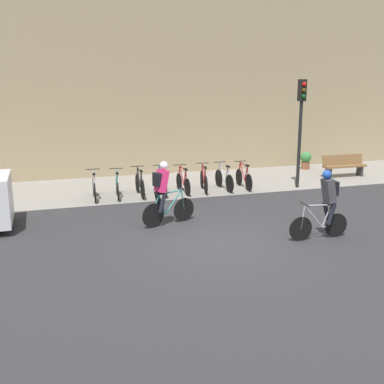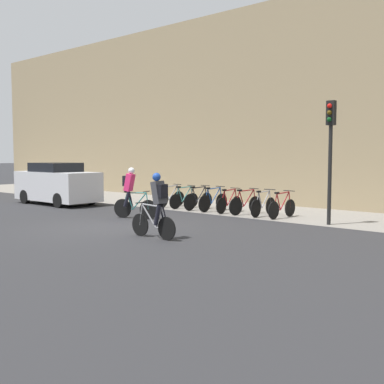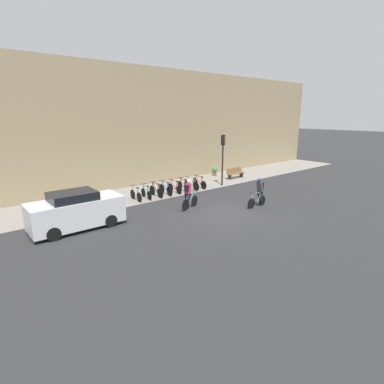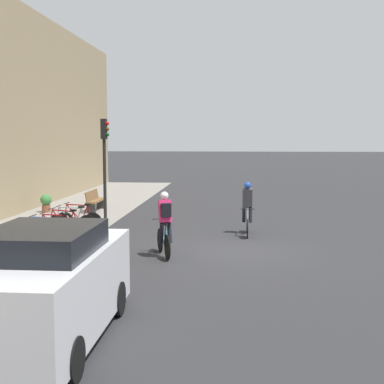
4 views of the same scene
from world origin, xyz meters
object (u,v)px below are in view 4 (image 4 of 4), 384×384
Objects in this scene: cyclist_pink at (165,222)px; traffic_light_pole at (105,151)px; parked_bike_0 at (14,252)px; parked_bike_5 at (65,226)px; potted_plant at (46,202)px; parked_bike_1 at (27,246)px; parked_bike_2 at (38,240)px; parked_bike_3 at (47,235)px; parked_bike_6 at (72,222)px; parked_bike_7 at (79,219)px; cyclist_grey at (247,206)px; bench at (95,200)px; parked_car at (46,287)px; parked_bike_4 at (56,231)px.

traffic_light_pole is at bearing 27.75° from cyclist_pink.
parked_bike_0 is at bearing 112.79° from cyclist_pink.
potted_plant is at bearing 25.32° from parked_bike_5.
parked_bike_2 reaches higher than parked_bike_1.
parked_bike_5 reaches higher than parked_bike_0.
parked_bike_6 is (2.31, -0.00, -0.01)m from parked_bike_3.
parked_bike_2 is at bearing 179.99° from parked_bike_7.
parked_bike_5 is at bearing 179.97° from parked_bike_7.
parked_bike_3 is 1.02× the size of parked_bike_7.
parked_bike_3 is at bearing 0.01° from parked_bike_1.
traffic_light_pole is (5.81, -0.46, 2.29)m from parked_bike_2.
traffic_light_pole is at bearing 66.92° from cyclist_grey.
cyclist_pink is 5.31m from parked_bike_7.
potted_plant is (7.22, 2.69, 0.04)m from parked_bike_3.
parked_bike_1 is at bearing -180.00° from parked_bike_5.
parked_bike_6 is at bearing -0.00° from parked_bike_1.
cyclist_pink is at bearing -123.72° from parked_bike_5.
parked_bike_1 is 9.40m from bench.
potted_plant is at bearing 18.58° from parked_bike_2.
traffic_light_pole is at bearing -3.56° from parked_bike_0.
cyclist_pink is 6.19m from parked_car.
parked_car is at bearing -164.86° from parked_bike_6.
cyclist_pink is 1.08× the size of parked_bike_7.
parked_bike_1 is (-0.72, 3.54, -0.57)m from cyclist_pink.
traffic_light_pole reaches higher than cyclist_grey.
cyclist_pink is 1.11× the size of parked_bike_0.
parked_car reaches higher than parked_bike_0.
cyclist_grey is at bearing -53.50° from parked_bike_1.
parked_bike_7 is at bearing -171.35° from bench.
potted_plant is (6.45, 2.69, 0.06)m from parked_bike_4.
bench is (6.28, 0.72, 0.08)m from parked_bike_5.
parked_bike_4 is 1.54m from parked_bike_6.
parked_bike_3 is at bearing 179.99° from parked_bike_6.
parked_bike_0 is at bearing 28.48° from parked_car.
parked_bike_2 is 8.43m from potted_plant.
bench is (2.78, 1.18, -2.21)m from traffic_light_pole.
potted_plant is (4.46, 8.50, -0.51)m from cyclist_grey.
cyclist_grey is 2.24× the size of potted_plant.
parked_bike_1 is 0.93× the size of parked_bike_3.
parked_bike_2 is 1.03× the size of parked_bike_5.
parked_bike_7 is 0.38× the size of parked_car.
parked_bike_7 is 4.80m from bench.
parked_bike_3 is 0.43× the size of traffic_light_pole.
cyclist_pink is 3.66m from parked_bike_1.
parked_bike_0 reaches higher than parked_bike_1.
parked_bike_5 reaches higher than parked_bike_4.
bench is at bearing 4.79° from parked_bike_2.
potted_plant is at bearing 37.76° from cyclist_pink.
cyclist_grey is 5.85m from parked_bike_7.
bench is at bearing -72.83° from potted_plant.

